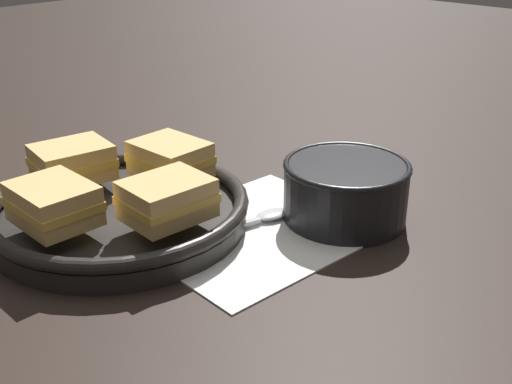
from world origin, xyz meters
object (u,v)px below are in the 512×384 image
at_px(sandwich_near_left, 72,162).
at_px(sandwich_far_left, 167,199).
at_px(sandwich_near_right, 53,203).
at_px(soup_bowl, 346,188).
at_px(skillet, 120,211).
at_px(spoon, 262,219).
at_px(sandwich_far_right, 170,159).

relative_size(sandwich_near_left, sandwich_far_left, 1.07).
bearing_deg(sandwich_near_right, soup_bowl, -31.50).
bearing_deg(skillet, sandwich_near_left, 93.90).
distance_m(soup_bowl, sandwich_near_left, 0.36).
relative_size(spoon, skillet, 0.46).
bearing_deg(skillet, sandwich_far_left, -86.10).
bearing_deg(skillet, sandwich_near_right, -176.10).
distance_m(sandwich_near_left, sandwich_far_left, 0.18).
distance_m(skillet, sandwich_far_right, 0.10).
relative_size(sandwich_near_left, sandwich_near_right, 1.10).
xyz_separation_m(skillet, sandwich_far_left, (0.01, -0.09, 0.04)).
height_order(spoon, sandwich_near_right, sandwich_near_right).
bearing_deg(sandwich_far_left, sandwich_near_right, 138.90).
xyz_separation_m(soup_bowl, sandwich_near_left, (-0.22, 0.28, 0.02)).
height_order(spoon, sandwich_far_right, sandwich_far_right).
height_order(soup_bowl, spoon, soup_bowl).
bearing_deg(soup_bowl, spoon, 142.21).
bearing_deg(sandwich_far_left, sandwich_near_left, 93.90).
relative_size(soup_bowl, sandwich_far_right, 1.64).
relative_size(spoon, sandwich_far_left, 1.47).
relative_size(skillet, sandwich_near_left, 3.00).
height_order(soup_bowl, sandwich_near_right, sandwich_near_right).
height_order(spoon, sandwich_near_left, sandwich_near_left).
relative_size(soup_bowl, sandwich_near_left, 1.48).
height_order(soup_bowl, skillet, soup_bowl).
distance_m(skillet, sandwich_near_right, 0.10).
distance_m(spoon, sandwich_near_left, 0.26).
distance_m(soup_bowl, sandwich_far_right, 0.23).
bearing_deg(sandwich_near_right, spoon, -28.74).
xyz_separation_m(sandwich_near_left, sandwich_far_right, (0.10, -0.08, 0.00)).
height_order(sandwich_near_left, sandwich_near_right, same).
bearing_deg(sandwich_far_left, soup_bowl, -26.20).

